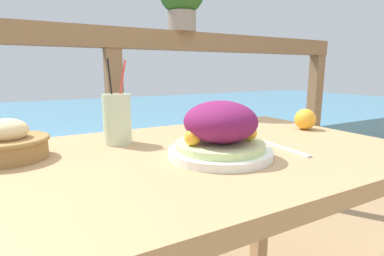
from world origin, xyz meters
TOP-DOWN VIEW (x-y plane):
  - patio_table at (0.00, 0.00)m, footprint 1.29×0.76m
  - railing_fence at (0.00, 0.68)m, footprint 2.80×0.08m
  - sea_backdrop at (0.00, 3.18)m, footprint 12.00×4.00m
  - salad_plate at (0.07, -0.08)m, footprint 0.27×0.27m
  - drink_glass at (-0.12, 0.19)m, footprint 0.08×0.08m
  - bread_basket at (-0.41, 0.15)m, footprint 0.19×0.19m
  - fork at (0.26, -0.11)m, footprint 0.02×0.18m
  - orange_near_basket at (0.55, 0.06)m, footprint 0.08×0.08m

SIDE VIEW (x-z plane):
  - sea_backdrop at x=0.00m, z-range 0.00..0.43m
  - patio_table at x=0.00m, z-range 0.27..1.02m
  - fork at x=0.26m, z-range 0.74..0.75m
  - orange_near_basket at x=0.55m, z-range 0.74..0.82m
  - bread_basket at x=-0.41m, z-range 0.73..0.83m
  - salad_plate at x=0.07m, z-range 0.73..0.88m
  - drink_glass at x=-0.12m, z-range 0.69..0.94m
  - railing_fence at x=0.00m, z-range 0.28..1.43m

